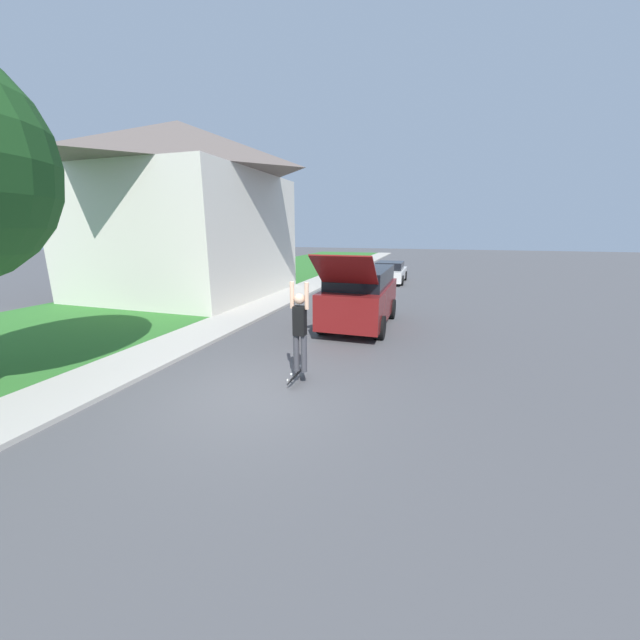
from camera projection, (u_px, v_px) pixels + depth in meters
name	position (u px, v px, depth m)	size (l,w,h in m)	color
ground_plane	(251.00, 395.00, 7.26)	(120.00, 120.00, 0.00)	#49494C
lawn	(152.00, 308.00, 15.16)	(10.00, 80.00, 0.08)	#2D6B28
sidewalk	(243.00, 315.00, 13.85)	(1.80, 80.00, 0.10)	#ADA89E
house	(185.00, 208.00, 17.45)	(8.95, 9.28, 8.10)	beige
suv_parked	(360.00, 295.00, 12.26)	(2.10, 5.17, 2.63)	maroon
car_down_street	(390.00, 272.00, 22.69)	(1.93, 4.01, 1.30)	silver
skateboarder	(300.00, 327.00, 7.40)	(0.41, 0.22, 1.92)	#38383D
skateboard	(296.00, 374.00, 7.79)	(0.17, 0.82, 0.22)	black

